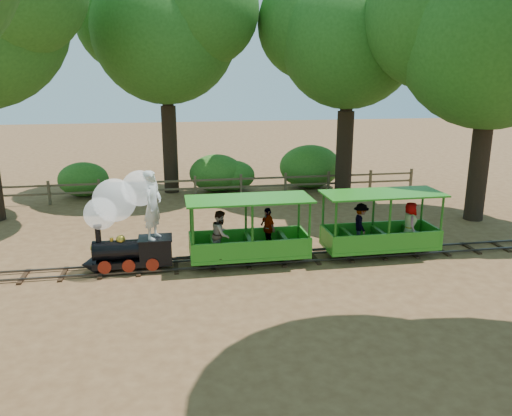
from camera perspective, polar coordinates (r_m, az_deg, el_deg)
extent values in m
plane|color=olive|center=(14.32, -1.04, -6.33)|extent=(90.00, 90.00, 0.00)
cube|color=#3F3D3A|center=(14.01, -0.85, -6.49)|extent=(22.00, 0.05, 0.05)
cube|color=#3F3D3A|center=(14.57, -1.22, -5.64)|extent=(22.00, 0.05, 0.05)
cube|color=#382314|center=(14.31, -1.04, -6.24)|extent=(0.12, 1.00, 0.05)
cube|color=#382314|center=(14.46, -21.17, -7.07)|extent=(0.12, 1.00, 0.05)
cube|color=#382314|center=(15.82, 17.22, -4.83)|extent=(0.12, 1.00, 0.05)
cube|color=black|center=(14.11, -13.86, -5.93)|extent=(2.11, 0.67, 0.17)
cylinder|color=black|center=(14.02, -15.32, -4.62)|extent=(1.34, 0.54, 0.54)
cylinder|color=black|center=(13.94, -17.61, -2.84)|extent=(0.15, 0.15, 0.42)
sphere|color=gold|center=(13.93, -15.20, -3.50)|extent=(0.25, 0.25, 0.25)
cylinder|color=gold|center=(13.95, -16.19, -3.46)|extent=(0.10, 0.10, 0.10)
cube|color=black|center=(13.96, -11.39, -4.49)|extent=(0.86, 0.67, 0.53)
cube|color=black|center=(13.87, -11.45, -3.38)|extent=(0.91, 0.73, 0.04)
cone|color=black|center=(14.26, -18.49, -6.15)|extent=(0.43, 0.61, 0.61)
cylinder|color=gold|center=(14.08, -18.18, -4.35)|extent=(0.10, 0.13, 0.13)
cylinder|color=maroon|center=(13.87, -16.92, -6.53)|extent=(0.34, 0.06, 0.34)
cylinder|color=maroon|center=(14.51, -16.62, -5.54)|extent=(0.34, 0.06, 0.34)
cylinder|color=maroon|center=(13.80, -14.34, -6.45)|extent=(0.34, 0.06, 0.34)
cylinder|color=maroon|center=(14.44, -14.16, -5.46)|extent=(0.34, 0.06, 0.34)
cylinder|color=maroon|center=(13.76, -11.75, -6.35)|extent=(0.34, 0.06, 0.34)
cylinder|color=maroon|center=(14.40, -11.68, -5.36)|extent=(0.34, 0.06, 0.34)
sphere|color=white|center=(13.82, -17.37, -0.61)|extent=(0.86, 0.86, 0.86)
sphere|color=white|center=(13.74, -15.87, 0.86)|extent=(1.15, 1.15, 1.15)
sphere|color=white|center=(13.67, -13.14, 2.21)|extent=(0.96, 0.96, 0.96)
imported|color=silver|center=(13.55, -11.72, 0.35)|extent=(0.68, 0.80, 1.86)
cube|color=#29831C|center=(14.21, -0.80, -5.13)|extent=(3.33, 1.27, 0.10)
cube|color=#1B5A14|center=(14.25, -0.80, -5.58)|extent=(3.00, 0.49, 0.14)
cube|color=#29831C|center=(13.56, -0.40, -4.82)|extent=(3.33, 0.06, 0.49)
cube|color=#29831C|center=(14.67, -1.18, -3.26)|extent=(3.33, 0.06, 0.49)
cube|color=#29831C|center=(13.75, -0.82, 1.02)|extent=(3.48, 1.42, 0.05)
cylinder|color=#1B5A14|center=(13.26, -7.21, -3.16)|extent=(0.07, 0.07, 1.57)
cylinder|color=#1B5A14|center=(14.36, -7.45, -1.75)|extent=(0.07, 0.07, 1.57)
cylinder|color=#1B5A14|center=(13.76, 6.13, -2.46)|extent=(0.07, 0.07, 1.57)
cylinder|color=#1B5A14|center=(14.83, 4.91, -1.14)|extent=(0.07, 0.07, 1.57)
cube|color=#1B5A14|center=(14.02, -4.85, -4.42)|extent=(0.12, 1.08, 0.39)
cube|color=#1B5A14|center=(14.13, -0.80, -4.20)|extent=(0.12, 1.08, 0.39)
cube|color=#1B5A14|center=(14.31, 3.16, -3.97)|extent=(0.12, 1.08, 0.39)
cylinder|color=black|center=(13.81, -4.97, -6.15)|extent=(0.27, 0.06, 0.27)
cylinder|color=black|center=(14.43, -5.21, -5.21)|extent=(0.27, 0.06, 0.27)
cylinder|color=black|center=(14.13, 3.72, -5.62)|extent=(0.27, 0.06, 0.27)
cylinder|color=black|center=(14.74, 3.11, -4.73)|extent=(0.27, 0.06, 0.27)
imported|color=gray|center=(13.58, -4.04, -2.99)|extent=(0.67, 0.76, 1.32)
imported|color=gray|center=(14.29, 1.33, -2.28)|extent=(0.51, 0.76, 1.20)
cube|color=#29831C|center=(15.30, 13.91, -4.11)|extent=(3.33, 1.27, 0.10)
cube|color=#1B5A14|center=(15.34, 13.88, -4.53)|extent=(3.00, 0.49, 0.14)
cube|color=#29831C|center=(14.69, 14.91, -3.76)|extent=(3.33, 0.06, 0.49)
cube|color=#29831C|center=(15.73, 13.11, -2.41)|extent=(3.33, 0.06, 0.49)
cube|color=#29831C|center=(14.87, 14.28, 1.62)|extent=(3.48, 1.42, 0.05)
cylinder|color=#1B5A14|center=(13.98, 9.07, -2.28)|extent=(0.07, 0.07, 1.57)
cylinder|color=#1B5A14|center=(15.03, 7.66, -1.00)|extent=(0.07, 0.07, 1.57)
cylinder|color=#1B5A14|center=(15.29, 20.42, -1.55)|extent=(0.07, 0.07, 1.57)
cylinder|color=#1B5A14|center=(16.26, 18.40, -0.42)|extent=(0.07, 0.07, 1.57)
cube|color=#1B5A14|center=(14.85, 10.42, -3.49)|extent=(0.12, 1.08, 0.39)
cube|color=#1B5A14|center=(15.22, 13.96, -3.24)|extent=(0.12, 1.08, 0.39)
cube|color=#1B5A14|center=(15.64, 17.32, -2.99)|extent=(0.12, 1.08, 0.39)
cylinder|color=black|center=(14.64, 10.57, -5.11)|extent=(0.27, 0.06, 0.27)
cylinder|color=black|center=(15.23, 9.70, -4.27)|extent=(0.27, 0.06, 0.27)
cylinder|color=black|center=(15.50, 18.01, -4.48)|extent=(0.27, 0.06, 0.27)
cylinder|color=black|center=(16.05, 16.91, -3.71)|extent=(0.27, 0.06, 0.27)
imported|color=gray|center=(15.02, 11.87, -1.73)|extent=(0.56, 0.83, 1.20)
imported|color=gray|center=(15.23, 17.17, -1.71)|extent=(0.53, 0.70, 1.28)
cylinder|color=#2D2116|center=(22.91, -9.79, 6.58)|extent=(0.66, 0.66, 3.89)
cylinder|color=#2D2116|center=(22.68, -10.14, 14.23)|extent=(0.50, 0.50, 2.22)
sphere|color=#22551A|center=(22.75, -10.39, 19.38)|extent=(6.21, 6.21, 6.21)
sphere|color=#22551A|center=(21.96, -6.14, 21.73)|extent=(4.65, 4.65, 4.65)
sphere|color=#22551A|center=(23.93, -14.03, 20.45)|extent=(4.96, 4.96, 4.96)
cylinder|color=#2D2116|center=(22.27, 10.04, 6.09)|extent=(0.72, 0.72, 3.70)
cylinder|color=#2D2116|center=(22.02, 10.39, 13.59)|extent=(0.54, 0.54, 2.12)
sphere|color=#22551A|center=(22.07, 10.64, 18.61)|extent=(5.84, 5.84, 5.84)
sphere|color=#22551A|center=(21.87, 15.41, 20.30)|extent=(4.38, 4.38, 4.38)
sphere|color=#22551A|center=(22.67, 6.45, 20.13)|extent=(4.67, 4.67, 4.67)
cylinder|color=#2D2116|center=(19.89, 24.05, 3.77)|extent=(0.68, 0.68, 3.56)
cylinder|color=#2D2116|center=(19.60, 24.93, 11.81)|extent=(0.51, 0.51, 2.04)
sphere|color=#22551A|center=(19.64, 25.59, 17.60)|extent=(6.51, 6.51, 6.51)
sphere|color=#22551A|center=(19.90, 20.17, 19.96)|extent=(5.21, 5.21, 5.21)
cube|color=brown|center=(22.25, -22.57, 1.61)|extent=(0.10, 0.10, 1.00)
cube|color=brown|center=(21.89, -17.46, 1.87)|extent=(0.10, 0.10, 1.00)
cube|color=brown|center=(21.71, -12.23, 2.12)|extent=(0.10, 0.10, 1.00)
cube|color=brown|center=(21.72, -6.95, 2.36)|extent=(0.10, 0.10, 1.00)
cube|color=brown|center=(21.91, -1.72, 2.57)|extent=(0.10, 0.10, 1.00)
cube|color=brown|center=(22.27, 3.38, 2.76)|extent=(0.10, 0.10, 1.00)
cube|color=brown|center=(22.81, 8.28, 2.92)|extent=(0.10, 0.10, 1.00)
cube|color=brown|center=(23.51, 12.93, 3.05)|extent=(0.10, 0.10, 1.00)
cube|color=brown|center=(24.35, 17.28, 3.16)|extent=(0.10, 0.10, 1.00)
cube|color=brown|center=(21.73, -4.34, 3.24)|extent=(18.00, 0.06, 0.08)
cube|color=brown|center=(21.80, -4.32, 2.34)|extent=(18.00, 0.06, 0.08)
ellipsoid|color=#2D6B1E|center=(23.22, -19.12, 3.11)|extent=(2.19, 1.68, 1.51)
ellipsoid|color=#2D6B1E|center=(22.99, -4.56, 4.02)|extent=(2.46, 1.89, 1.71)
ellipsoid|color=#2D6B1E|center=(23.10, -2.64, 3.72)|extent=(2.02, 1.55, 1.40)
ellipsoid|color=#2D6B1E|center=(23.78, 6.20, 4.74)|extent=(2.93, 2.25, 2.03)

